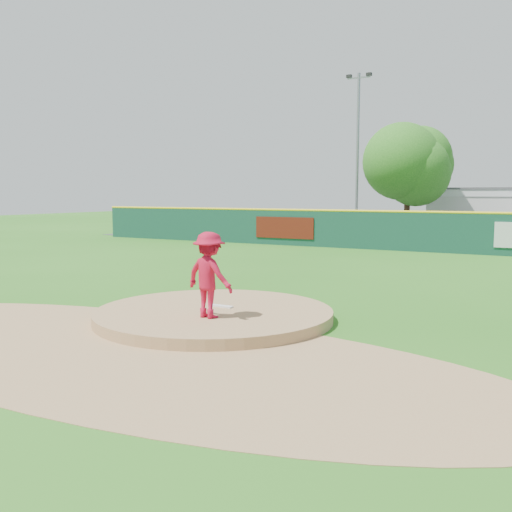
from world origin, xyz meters
The scene contains 12 objects.
ground centered at (0.00, 0.00, 0.00)m, with size 120.00×120.00×0.00m, color #286B19.
pitchers_mound centered at (0.00, 0.00, 0.00)m, with size 5.50×5.50×0.50m, color #9E774C.
pitching_rubber centered at (0.00, 0.30, 0.27)m, with size 0.60×0.15×0.04m, color white.
infield_dirt_arc centered at (0.00, -3.00, 0.01)m, with size 15.40×15.40×0.01m, color #9E774C.
parking_lot centered at (0.00, 27.00, 0.01)m, with size 44.00×16.00×0.02m, color #38383A.
pitcher centered at (0.40, -0.78, 1.18)m, with size 1.20×0.69×1.86m, color #B20F2C.
van centered at (-2.75, 24.82, 0.66)m, with size 2.11×4.59×1.27m, color white.
fence_banners centered at (-0.66, 17.92, 1.00)m, with size 16.42×0.04×1.20m.
playground_slide centered at (-12.66, 23.51, 0.90)m, with size 1.14×3.21×1.77m.
outfield_fence centered at (0.00, 18.00, 1.09)m, with size 40.00×0.14×2.07m.
deciduous_tree centered at (-2.00, 25.00, 4.55)m, with size 5.60×5.60×7.36m.
light_pole_left centered at (-6.00, 27.00, 6.05)m, with size 1.75×0.25×11.00m.
Camera 1 is at (7.19, -10.87, 2.92)m, focal length 40.00 mm.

